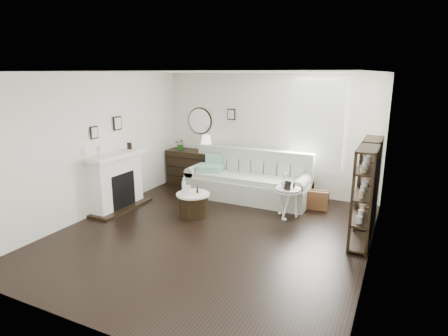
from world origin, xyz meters
The scene contains 18 objects.
room centered at (0.73, 2.70, 1.60)m, with size 5.50×5.50×5.50m.
fireplace centered at (-2.32, 0.30, 0.54)m, with size 0.50×1.40×1.84m.
shelf_unit_far centered at (2.33, 1.55, 0.80)m, with size 0.30×0.80×1.60m.
shelf_unit_near centered at (2.33, 0.65, 0.80)m, with size 0.30×0.80×1.60m.
sofa centered at (-0.18, 2.08, 0.35)m, with size 2.71×0.94×1.05m.
quilt centered at (-1.07, 1.95, 0.61)m, with size 0.55×0.45×0.14m, color #268E63.
suitcase centered at (1.28, 2.00, 0.19)m, with size 0.58×0.19×0.39m, color brown.
dresser centered at (-1.81, 2.47, 0.42)m, with size 1.27×0.54×0.85m.
table_lamp centered at (-1.44, 2.47, 1.05)m, with size 0.26×0.26×0.41m, color beige, non-canonical shape.
potted_plant centered at (-2.13, 2.42, 0.99)m, with size 0.26×0.22×0.29m, color #1E5819.
drum_table centered at (-0.73, 0.62, 0.23)m, with size 0.64×0.64×0.45m.
pedestal_table centered at (0.94, 1.30, 0.54)m, with size 0.49×0.49×0.59m.
eiffel_drum centered at (-0.66, 0.66, 0.54)m, with size 0.11×0.11×0.20m, color black, non-canonical shape.
bottle_drum centered at (-0.89, 0.55, 0.60)m, with size 0.07×0.07×0.30m, color silver.
card_frame_drum centered at (-0.78, 0.46, 0.55)m, with size 0.16×0.01×0.21m, color white.
eiffel_ped centered at (1.04, 1.33, 0.68)m, with size 0.10×0.10×0.18m, color black, non-canonical shape.
flask_ped centered at (0.86, 1.32, 0.73)m, with size 0.15×0.15×0.28m, color silver, non-canonical shape.
card_frame_ped centered at (0.96, 1.17, 0.68)m, with size 0.13×0.01×0.17m, color black.
Camera 1 is at (2.78, -5.27, 2.68)m, focal length 30.00 mm.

